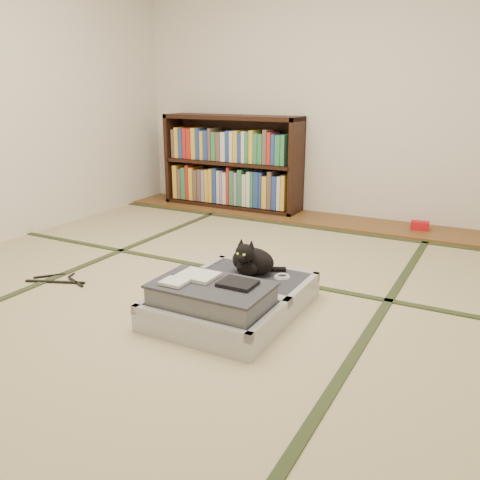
% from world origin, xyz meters
% --- Properties ---
extents(floor, '(4.50, 4.50, 0.00)m').
position_xyz_m(floor, '(0.00, 0.00, 0.00)').
color(floor, '#C7B185').
rests_on(floor, ground).
extents(wood_strip, '(4.00, 0.50, 0.02)m').
position_xyz_m(wood_strip, '(0.00, 2.00, 0.01)').
color(wood_strip, brown).
rests_on(wood_strip, ground).
extents(red_item, '(0.16, 0.11, 0.07)m').
position_xyz_m(red_item, '(0.90, 2.03, 0.06)').
color(red_item, red).
rests_on(red_item, wood_strip).
extents(room_shell, '(4.50, 4.50, 4.50)m').
position_xyz_m(room_shell, '(0.00, 0.00, 1.46)').
color(room_shell, white).
rests_on(room_shell, ground).
extents(tatami_borders, '(4.00, 4.50, 0.01)m').
position_xyz_m(tatami_borders, '(0.00, 0.49, 0.00)').
color(tatami_borders, '#2D381E').
rests_on(tatami_borders, ground).
extents(bookcase, '(1.43, 0.33, 0.92)m').
position_xyz_m(bookcase, '(-0.96, 2.07, 0.45)').
color(bookcase, black).
rests_on(bookcase, wood_strip).
extents(suitcase, '(0.67, 0.90, 0.27)m').
position_xyz_m(suitcase, '(0.28, -0.20, 0.09)').
color(suitcase, '#B0B1B6').
rests_on(suitcase, floor).
extents(cat, '(0.30, 0.30, 0.24)m').
position_xyz_m(cat, '(0.26, 0.10, 0.22)').
color(cat, black).
rests_on(cat, suitcase).
extents(cable_coil, '(0.09, 0.09, 0.02)m').
position_xyz_m(cable_coil, '(0.44, 0.14, 0.14)').
color(cable_coil, white).
rests_on(cable_coil, suitcase).
extents(hanger, '(0.40, 0.25, 0.01)m').
position_xyz_m(hanger, '(-0.93, -0.27, 0.01)').
color(hanger, black).
rests_on(hanger, floor).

